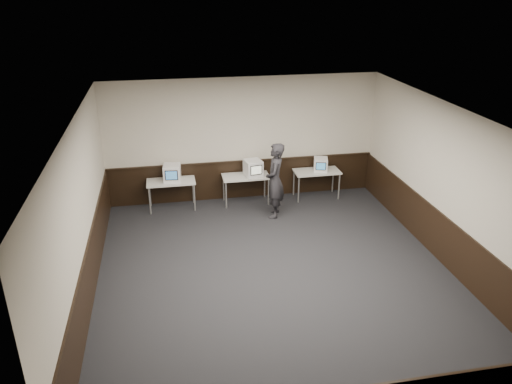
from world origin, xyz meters
The scene contains 17 objects.
floor centered at (0.00, 0.00, 0.00)m, with size 8.00×8.00×0.00m, color black.
ceiling centered at (0.00, 0.00, 3.20)m, with size 8.00×8.00×0.00m, color white.
back_wall centered at (0.00, 4.00, 1.60)m, with size 7.00×7.00×0.00m, color beige.
front_wall centered at (0.00, -4.00, 1.60)m, with size 7.00×7.00×0.00m, color beige.
left_wall centered at (-3.50, 0.00, 1.60)m, with size 8.00×8.00×0.00m, color beige.
right_wall centered at (3.50, 0.00, 1.60)m, with size 8.00×8.00×0.00m, color beige.
wainscot_back centered at (0.00, 3.98, 0.50)m, with size 6.98×0.04×1.00m, color black.
wainscot_left centered at (-3.48, 0.00, 0.50)m, with size 0.04×7.98×1.00m, color black.
wainscot_right centered at (3.48, 0.00, 0.50)m, with size 0.04×7.98×1.00m, color black.
wainscot_rail centered at (0.00, 3.96, 1.02)m, with size 6.98×0.06×0.04m, color black.
desk_left centered at (-1.90, 3.60, 0.68)m, with size 1.20×0.60×0.75m.
desk_center centered at (0.00, 3.60, 0.68)m, with size 1.20×0.60×0.75m.
desk_right centered at (1.90, 3.60, 0.68)m, with size 1.20×0.60×0.75m.
emac_left centered at (-1.86, 3.60, 0.96)m, with size 0.46×0.49×0.42m.
emac_center centered at (0.19, 3.57, 0.96)m, with size 0.49×0.51×0.42m.
emac_right centered at (1.99, 3.59, 0.93)m, with size 0.44×0.45×0.35m.
person centered at (0.56, 2.70, 0.93)m, with size 0.68×0.45×1.86m, color black.
Camera 1 is at (-1.96, -8.15, 5.43)m, focal length 35.00 mm.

